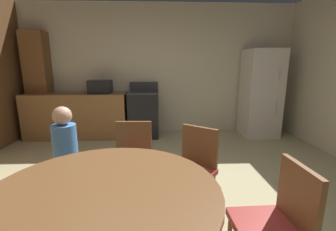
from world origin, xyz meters
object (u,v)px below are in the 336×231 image
(chair_east, at_px, (278,221))
(person_child, at_px, (67,160))
(microwave, at_px, (100,87))
(chair_northeast, at_px, (193,166))
(dining_table, at_px, (105,213))
(chair_north, at_px, (133,158))
(refrigerator, at_px, (260,94))
(oven_range, at_px, (144,114))

(chair_east, bearing_deg, person_child, -28.90)
(microwave, height_order, chair_northeast, microwave)
(dining_table, height_order, chair_northeast, chair_northeast)
(microwave, distance_m, dining_table, 3.56)
(chair_east, bearing_deg, microwave, -62.38)
(dining_table, height_order, person_child, person_child)
(chair_north, bearing_deg, person_child, -69.63)
(chair_east, distance_m, chair_north, 1.44)
(refrigerator, bearing_deg, microwave, 179.12)
(microwave, xyz_separation_m, chair_east, (1.89, -3.41, -0.53))
(oven_range, relative_size, refrigerator, 0.62)
(chair_northeast, relative_size, chair_east, 1.00)
(dining_table, bearing_deg, microwave, 103.58)
(microwave, bearing_deg, chair_north, -69.72)
(oven_range, xyz_separation_m, chair_east, (1.03, -3.41, 0.03))
(microwave, relative_size, person_child, 0.40)
(refrigerator, distance_m, microwave, 3.26)
(chair_east, bearing_deg, dining_table, -0.00)
(refrigerator, bearing_deg, person_child, -139.79)
(chair_northeast, bearing_deg, refrigerator, -176.71)
(oven_range, bearing_deg, microwave, -179.76)
(dining_table, bearing_deg, chair_north, 87.36)
(chair_east, distance_m, person_child, 1.82)
(chair_northeast, distance_m, chair_east, 0.90)
(chair_north, bearing_deg, microwave, -157.08)
(refrigerator, bearing_deg, chair_east, -112.18)
(refrigerator, distance_m, chair_northeast, 3.13)
(oven_range, relative_size, chair_northeast, 1.26)
(dining_table, xyz_separation_m, chair_east, (1.06, 0.02, -0.11))
(refrigerator, xyz_separation_m, person_child, (-2.98, -2.52, -0.30))
(oven_range, distance_m, microwave, 1.02)
(chair_east, bearing_deg, oven_range, -74.52)
(oven_range, relative_size, chair_east, 1.26)
(chair_northeast, distance_m, chair_north, 0.64)
(refrigerator, height_order, person_child, refrigerator)
(oven_range, distance_m, refrigerator, 2.44)
(microwave, bearing_deg, dining_table, -76.42)
(refrigerator, height_order, microwave, refrigerator)
(dining_table, bearing_deg, chair_east, 1.35)
(chair_north, bearing_deg, oven_range, -176.80)
(refrigerator, relative_size, chair_north, 2.02)
(refrigerator, relative_size, person_child, 1.61)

